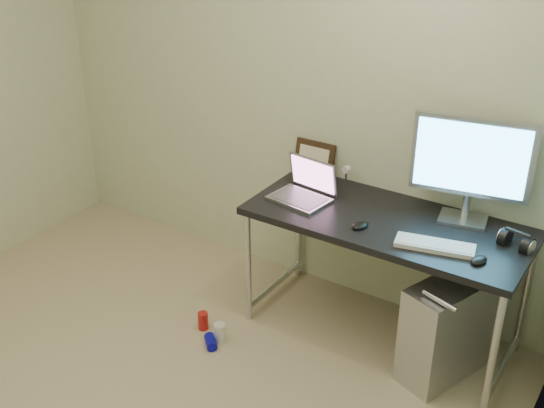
% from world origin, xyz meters
% --- Properties ---
extents(wall_back, '(3.50, 0.02, 2.50)m').
position_xyz_m(wall_back, '(0.00, 1.75, 1.25)').
color(wall_back, beige).
rests_on(wall_back, ground).
extents(wall_right, '(0.02, 3.50, 2.50)m').
position_xyz_m(wall_right, '(1.75, 0.00, 1.25)').
color(wall_right, beige).
rests_on(wall_right, ground).
extents(desk, '(1.49, 0.65, 0.75)m').
position_xyz_m(desk, '(0.84, 1.42, 0.67)').
color(desk, black).
rests_on(desk, ground).
extents(tower_computer, '(0.40, 0.58, 0.59)m').
position_xyz_m(tower_computer, '(1.27, 1.33, 0.28)').
color(tower_computer, '#B3B3B8').
rests_on(tower_computer, ground).
extents(cable_a, '(0.01, 0.16, 0.69)m').
position_xyz_m(cable_a, '(1.22, 1.70, 0.40)').
color(cable_a, black).
rests_on(cable_a, ground).
extents(cable_b, '(0.02, 0.11, 0.71)m').
position_xyz_m(cable_b, '(1.31, 1.68, 0.38)').
color(cable_b, black).
rests_on(cable_b, ground).
extents(can_red, '(0.08, 0.08, 0.11)m').
position_xyz_m(can_red, '(-0.04, 0.91, 0.05)').
color(can_red, red).
rests_on(can_red, ground).
extents(can_white, '(0.09, 0.09, 0.12)m').
position_xyz_m(can_white, '(0.12, 0.86, 0.06)').
color(can_white, silver).
rests_on(can_white, ground).
extents(can_blue, '(0.12, 0.12, 0.06)m').
position_xyz_m(can_blue, '(0.10, 0.80, 0.03)').
color(can_blue, '#0B0AAE').
rests_on(can_blue, ground).
extents(laptop, '(0.35, 0.30, 0.22)m').
position_xyz_m(laptop, '(0.34, 1.40, 0.80)').
color(laptop, '#A4A5AB').
rests_on(laptop, desk).
extents(monitor, '(0.60, 0.22, 0.57)m').
position_xyz_m(monitor, '(1.18, 1.63, 1.08)').
color(monitor, '#A4A5AB').
rests_on(monitor, desk).
extents(keyboard, '(0.40, 0.21, 0.02)m').
position_xyz_m(keyboard, '(1.15, 1.28, 0.76)').
color(keyboard, silver).
rests_on(keyboard, desk).
extents(mouse_right, '(0.09, 0.11, 0.03)m').
position_xyz_m(mouse_right, '(1.38, 1.26, 0.77)').
color(mouse_right, black).
rests_on(mouse_right, desk).
extents(mouse_left, '(0.09, 0.12, 0.04)m').
position_xyz_m(mouse_left, '(0.75, 1.27, 0.77)').
color(mouse_left, black).
rests_on(mouse_left, desk).
extents(headphones, '(0.18, 0.10, 0.11)m').
position_xyz_m(headphones, '(1.48, 1.50, 0.78)').
color(headphones, black).
rests_on(headphones, desk).
extents(picture_frame, '(0.26, 0.08, 0.21)m').
position_xyz_m(picture_frame, '(0.22, 1.71, 0.85)').
color(picture_frame, black).
rests_on(picture_frame, desk).
extents(webcam, '(0.05, 0.04, 0.13)m').
position_xyz_m(webcam, '(0.46, 1.66, 0.84)').
color(webcam, silver).
rests_on(webcam, desk).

